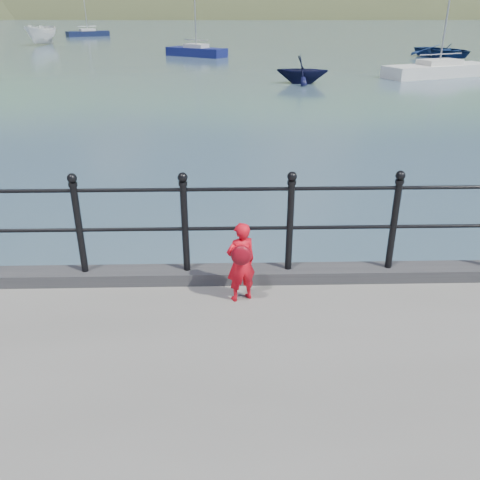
{
  "coord_description": "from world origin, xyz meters",
  "views": [
    {
      "loc": [
        -0.11,
        -5.47,
        4.0
      ],
      "look_at": [
        0.03,
        -0.2,
        1.55
      ],
      "focal_mm": 38.0,
      "sensor_mm": 36.0,
      "label": 1
    }
  ],
  "objects_px": {
    "child": "(241,262)",
    "launch_white": "(42,35)",
    "launch_blue": "(444,51)",
    "sailboat_left": "(88,34)",
    "sailboat_port": "(196,52)",
    "railing": "(238,216)",
    "launch_navy": "(302,70)",
    "sailboat_near": "(438,71)"
  },
  "relations": [
    {
      "from": "child",
      "to": "launch_white",
      "type": "relative_size",
      "value": 0.17
    },
    {
      "from": "launch_blue",
      "to": "launch_white",
      "type": "xyz_separation_m",
      "value": [
        -37.82,
        15.57,
        0.48
      ]
    },
    {
      "from": "sailboat_left",
      "to": "sailboat_port",
      "type": "xyz_separation_m",
      "value": [
        16.49,
        -30.15,
        0.0
      ]
    },
    {
      "from": "railing",
      "to": "sailboat_left",
      "type": "bearing_deg",
      "value": 105.14
    },
    {
      "from": "railing",
      "to": "child",
      "type": "relative_size",
      "value": 19.61
    },
    {
      "from": "child",
      "to": "sailboat_left",
      "type": "distance_m",
      "value": 73.51
    },
    {
      "from": "railing",
      "to": "launch_blue",
      "type": "relative_size",
      "value": 3.43
    },
    {
      "from": "railing",
      "to": "launch_white",
      "type": "bearing_deg",
      "value": 110.23
    },
    {
      "from": "railing",
      "to": "launch_white",
      "type": "xyz_separation_m",
      "value": [
        -19.98,
        54.2,
        -0.79
      ]
    },
    {
      "from": "railing",
      "to": "launch_navy",
      "type": "relative_size",
      "value": 6.52
    },
    {
      "from": "sailboat_near",
      "to": "sailboat_port",
      "type": "distance_m",
      "value": 20.64
    },
    {
      "from": "launch_blue",
      "to": "sailboat_near",
      "type": "height_order",
      "value": "sailboat_near"
    },
    {
      "from": "railing",
      "to": "sailboat_left",
      "type": "relative_size",
      "value": 2.24
    },
    {
      "from": "sailboat_near",
      "to": "sailboat_left",
      "type": "distance_m",
      "value": 54.24
    },
    {
      "from": "child",
      "to": "launch_navy",
      "type": "bearing_deg",
      "value": -122.54
    },
    {
      "from": "railing",
      "to": "child",
      "type": "height_order",
      "value": "railing"
    },
    {
      "from": "sailboat_left",
      "to": "sailboat_near",
      "type": "bearing_deg",
      "value": -84.06
    },
    {
      "from": "railing",
      "to": "sailboat_left",
      "type": "height_order",
      "value": "sailboat_left"
    },
    {
      "from": "railing",
      "to": "child",
      "type": "distance_m",
      "value": 0.56
    },
    {
      "from": "sailboat_left",
      "to": "launch_blue",
      "type": "bearing_deg",
      "value": -70.91
    },
    {
      "from": "launch_navy",
      "to": "sailboat_left",
      "type": "distance_m",
      "value": 52.1
    },
    {
      "from": "child",
      "to": "launch_blue",
      "type": "relative_size",
      "value": 0.18
    },
    {
      "from": "child",
      "to": "launch_white",
      "type": "distance_m",
      "value": 58.19
    },
    {
      "from": "railing",
      "to": "launch_blue",
      "type": "bearing_deg",
      "value": 65.21
    },
    {
      "from": "sailboat_left",
      "to": "sailboat_port",
      "type": "distance_m",
      "value": 34.36
    },
    {
      "from": "launch_white",
      "to": "launch_navy",
      "type": "bearing_deg",
      "value": -42.23
    },
    {
      "from": "child",
      "to": "sailboat_near",
      "type": "height_order",
      "value": "sailboat_near"
    },
    {
      "from": "child",
      "to": "launch_blue",
      "type": "height_order",
      "value": "child"
    },
    {
      "from": "sailboat_port",
      "to": "launch_blue",
      "type": "bearing_deg",
      "value": 29.15
    },
    {
      "from": "launch_blue",
      "to": "sailboat_left",
      "type": "xyz_separation_m",
      "value": [
        -36.93,
        31.9,
        -0.21
      ]
    },
    {
      "from": "launch_blue",
      "to": "launch_white",
      "type": "bearing_deg",
      "value": 131.3
    },
    {
      "from": "sailboat_left",
      "to": "sailboat_port",
      "type": "bearing_deg",
      "value": -91.42
    },
    {
      "from": "sailboat_near",
      "to": "sailboat_port",
      "type": "bearing_deg",
      "value": 116.91
    },
    {
      "from": "launch_blue",
      "to": "sailboat_left",
      "type": "bearing_deg",
      "value": 112.86
    },
    {
      "from": "launch_white",
      "to": "launch_blue",
      "type": "bearing_deg",
      "value": -13.06
    },
    {
      "from": "sailboat_left",
      "to": "sailboat_port",
      "type": "height_order",
      "value": "sailboat_left"
    },
    {
      "from": "launch_white",
      "to": "launch_navy",
      "type": "relative_size",
      "value": 1.92
    },
    {
      "from": "railing",
      "to": "sailboat_port",
      "type": "distance_m",
      "value": 40.5
    },
    {
      "from": "child",
      "to": "launch_blue",
      "type": "xyz_separation_m",
      "value": [
        17.81,
        39.07,
        -0.93
      ]
    },
    {
      "from": "sailboat_near",
      "to": "child",
      "type": "bearing_deg",
      "value": -136.69
    },
    {
      "from": "sailboat_near",
      "to": "sailboat_port",
      "type": "relative_size",
      "value": 1.23
    },
    {
      "from": "sailboat_port",
      "to": "launch_navy",
      "type": "bearing_deg",
      "value": -33.84
    }
  ]
}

